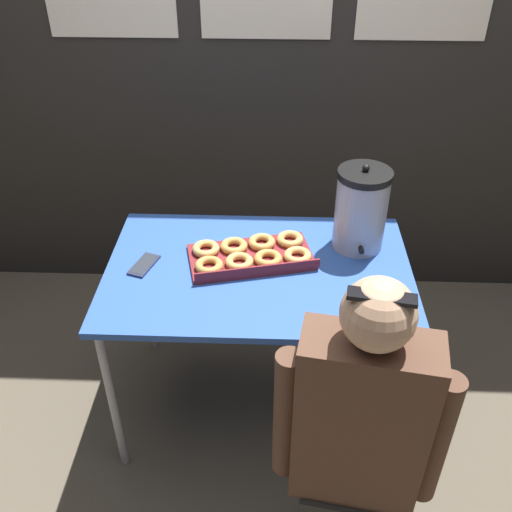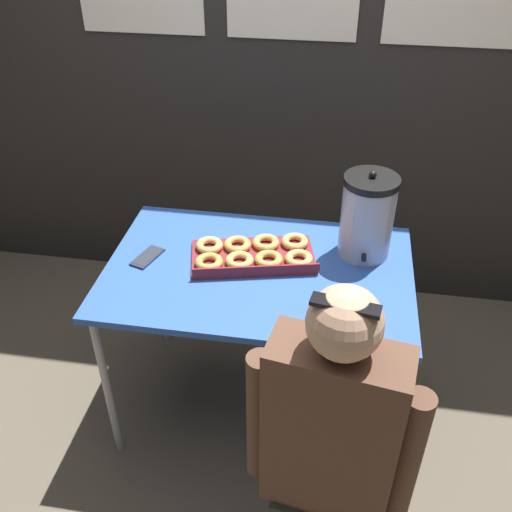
{
  "view_description": "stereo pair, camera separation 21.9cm",
  "coord_description": "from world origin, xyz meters",
  "views": [
    {
      "loc": [
        0.06,
        -1.78,
        2.11
      ],
      "look_at": [
        -0.01,
        0.0,
        0.84
      ],
      "focal_mm": 40.0,
      "sensor_mm": 36.0,
      "label": 1
    },
    {
      "loc": [
        0.27,
        -1.76,
        2.11
      ],
      "look_at": [
        -0.01,
        0.0,
        0.84
      ],
      "focal_mm": 40.0,
      "sensor_mm": 36.0,
      "label": 2
    }
  ],
  "objects": [
    {
      "name": "ground_plane",
      "position": [
        0.0,
        0.0,
        0.0
      ],
      "size": [
        12.0,
        12.0,
        0.0
      ],
      "primitive_type": "plane",
      "color": "brown"
    },
    {
      "name": "person_seated",
      "position": [
        0.32,
        -0.69,
        0.61
      ],
      "size": [
        0.51,
        0.26,
        1.26
      ],
      "rotation": [
        0.0,
        0.0,
        2.97
      ],
      "color": "#33332D",
      "rests_on": "ground"
    },
    {
      "name": "cell_phone",
      "position": [
        -0.45,
        -0.0,
        0.78
      ],
      "size": [
        0.11,
        0.16,
        0.01
      ],
      "rotation": [
        0.0,
        0.0,
        -0.32
      ],
      "color": "#2D334C",
      "rests_on": "folding_table"
    },
    {
      "name": "donut_box",
      "position": [
        -0.03,
        0.06,
        0.8
      ],
      "size": [
        0.53,
        0.36,
        0.05
      ],
      "rotation": [
        0.0,
        0.0,
        0.23
      ],
      "color": "maroon",
      "rests_on": "folding_table"
    },
    {
      "name": "folding_table",
      "position": [
        0.0,
        0.0,
        0.72
      ],
      "size": [
        1.19,
        0.78,
        0.78
      ],
      "color": "#2D56B2",
      "rests_on": "ground"
    },
    {
      "name": "coffee_urn",
      "position": [
        0.4,
        0.18,
        0.95
      ],
      "size": [
        0.21,
        0.24,
        0.37
      ],
      "color": "#B7B7BC",
      "rests_on": "folding_table"
    },
    {
      "name": "back_wall",
      "position": [
        0.0,
        1.0,
        1.27
      ],
      "size": [
        6.0,
        0.11,
        2.54
      ],
      "color": "#282623",
      "rests_on": "ground"
    }
  ]
}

